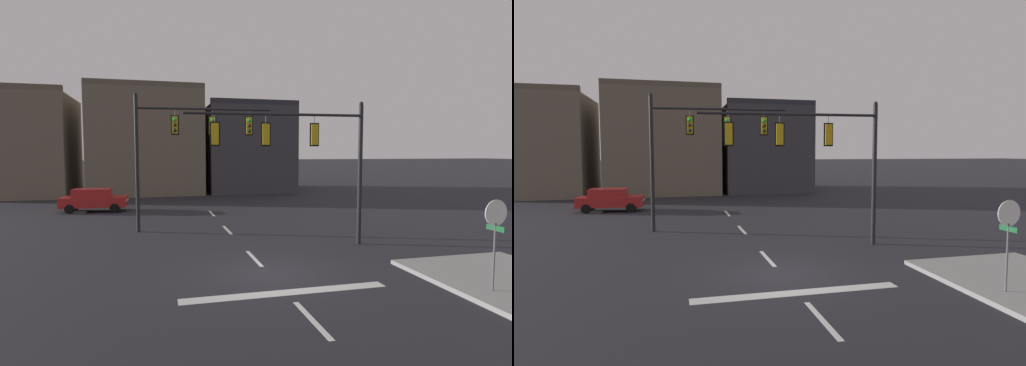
# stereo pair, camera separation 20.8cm
# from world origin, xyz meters

# --- Properties ---
(ground_plane) EXTENTS (400.00, 400.00, 0.00)m
(ground_plane) POSITION_xyz_m (0.00, 0.00, 0.00)
(ground_plane) COLOR #232328
(stop_bar_paint) EXTENTS (6.40, 0.50, 0.01)m
(stop_bar_paint) POSITION_xyz_m (0.00, -2.00, 0.00)
(stop_bar_paint) COLOR silver
(stop_bar_paint) RESTS_ON ground
(lane_centreline) EXTENTS (0.16, 26.40, 0.01)m
(lane_centreline) POSITION_xyz_m (0.00, 2.00, 0.00)
(lane_centreline) COLOR silver
(lane_centreline) RESTS_ON ground
(signal_mast_near_side) EXTENTS (7.92, 0.79, 6.44)m
(signal_mast_near_side) POSITION_xyz_m (2.63, 3.48, 4.44)
(signal_mast_near_side) COLOR black
(signal_mast_near_side) RESTS_ON ground
(signal_mast_far_side) EXTENTS (7.14, 0.85, 7.24)m
(signal_mast_far_side) POSITION_xyz_m (-2.40, 8.42, 4.90)
(signal_mast_far_side) COLOR black
(signal_mast_far_side) RESTS_ON ground
(stop_sign) EXTENTS (0.76, 0.64, 2.83)m
(stop_sign) POSITION_xyz_m (5.79, -3.71, 2.14)
(stop_sign) COLOR #56565B
(stop_sign) RESTS_ON ground
(car_lot_nearside) EXTENTS (4.51, 2.06, 1.61)m
(car_lot_nearside) POSITION_xyz_m (-7.92, 16.95, 0.86)
(car_lot_nearside) COLOR #A81E1E
(car_lot_nearside) RESTS_ON ground
(building_row) EXTENTS (29.31, 13.79, 10.64)m
(building_row) POSITION_xyz_m (-4.49, 30.90, 4.85)
(building_row) COLOR #665B4C
(building_row) RESTS_ON ground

